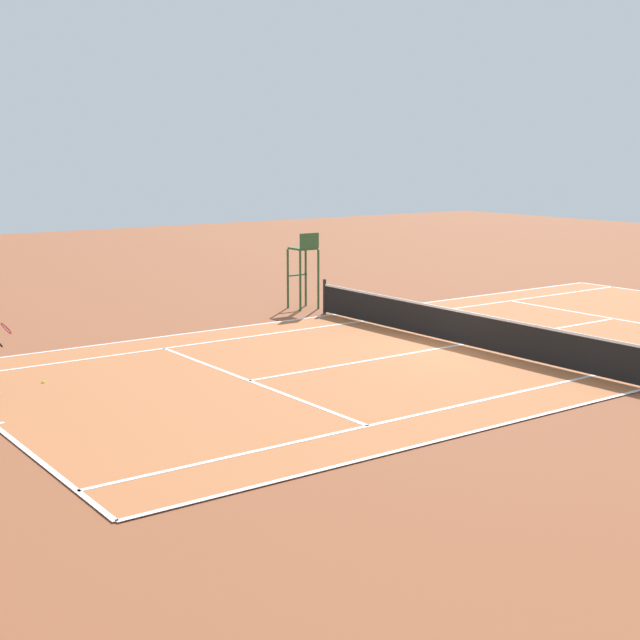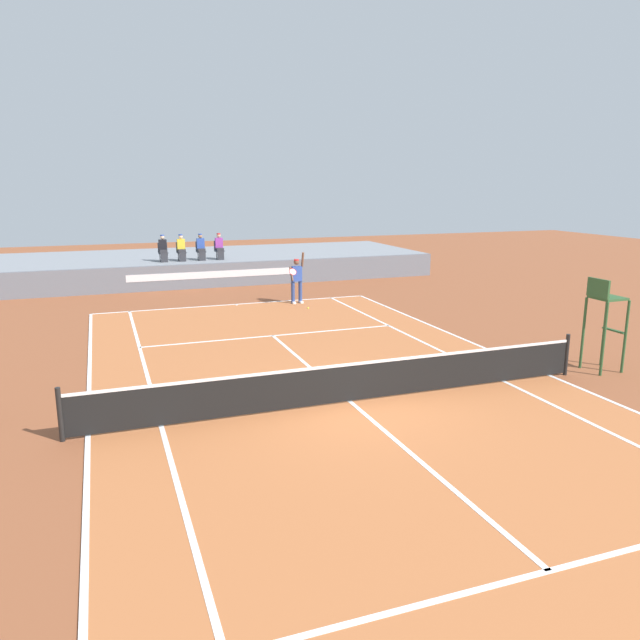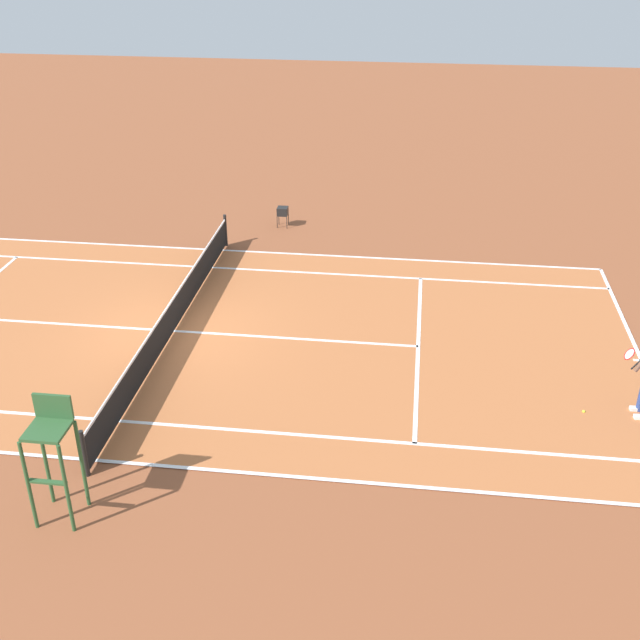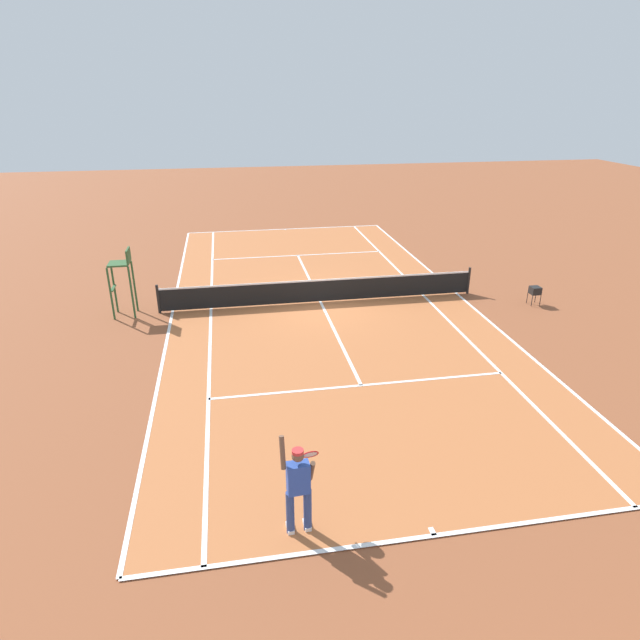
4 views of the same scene
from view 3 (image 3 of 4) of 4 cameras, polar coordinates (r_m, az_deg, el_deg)
ground_plane at (r=21.21m, az=-10.45°, el=-0.84°), size 80.00×80.00×0.00m
court at (r=21.20m, az=-10.45°, el=-0.81°), size 11.08×23.88×0.03m
net at (r=20.96m, az=-10.57°, el=0.41°), size 11.98×0.10×1.07m
tennis_ball at (r=18.61m, az=18.47°, el=-6.27°), size 0.07×0.07×0.07m
umpire_chair at (r=14.91m, az=-18.75°, el=-8.55°), size 0.77×0.77×2.44m
ball_hopper at (r=27.60m, az=-2.71°, el=7.86°), size 0.36×0.36×0.70m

